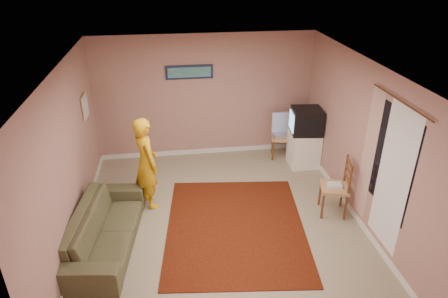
{
  "coord_description": "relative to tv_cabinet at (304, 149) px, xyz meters",
  "views": [
    {
      "loc": [
        -0.7,
        -5.35,
        4.06
      ],
      "look_at": [
        0.14,
        0.6,
        1.03
      ],
      "focal_mm": 32.0,
      "sensor_mm": 36.0,
      "label": 1
    }
  ],
  "objects": [
    {
      "name": "ground",
      "position": [
        -1.95,
        -1.68,
        -0.37
      ],
      "size": [
        5.0,
        5.0,
        0.0
      ],
      "primitive_type": "plane",
      "color": "gray",
      "rests_on": "ground"
    },
    {
      "name": "wall_back",
      "position": [
        -1.95,
        0.82,
        0.93
      ],
      "size": [
        4.5,
        0.02,
        2.6
      ],
      "primitive_type": "cube",
      "color": "#A9796F",
      "rests_on": "ground"
    },
    {
      "name": "wall_front",
      "position": [
        -1.95,
        -4.18,
        0.93
      ],
      "size": [
        4.5,
        0.02,
        2.6
      ],
      "primitive_type": "cube",
      "color": "#A9796F",
      "rests_on": "ground"
    },
    {
      "name": "wall_left",
      "position": [
        -4.2,
        -1.68,
        0.93
      ],
      "size": [
        0.02,
        5.0,
        2.6
      ],
      "primitive_type": "cube",
      "color": "#A9796F",
      "rests_on": "ground"
    },
    {
      "name": "wall_right",
      "position": [
        0.3,
        -1.68,
        0.93
      ],
      "size": [
        0.02,
        5.0,
        2.6
      ],
      "primitive_type": "cube",
      "color": "#A9796F",
      "rests_on": "ground"
    },
    {
      "name": "ceiling",
      "position": [
        -1.95,
        -1.68,
        2.23
      ],
      "size": [
        4.5,
        5.0,
        0.02
      ],
      "primitive_type": "cube",
      "color": "silver",
      "rests_on": "wall_back"
    },
    {
      "name": "baseboard_back",
      "position": [
        -1.95,
        0.81,
        -0.32
      ],
      "size": [
        4.5,
        0.02,
        0.1
      ],
      "primitive_type": "cube",
      "color": "silver",
      "rests_on": "ground"
    },
    {
      "name": "baseboard_left",
      "position": [
        -4.19,
        -1.68,
        -0.32
      ],
      "size": [
        0.02,
        5.0,
        0.1
      ],
      "primitive_type": "cube",
      "color": "silver",
      "rests_on": "ground"
    },
    {
      "name": "baseboard_right",
      "position": [
        0.29,
        -1.68,
        -0.32
      ],
      "size": [
        0.02,
        5.0,
        0.1
      ],
      "primitive_type": "cube",
      "color": "silver",
      "rests_on": "ground"
    },
    {
      "name": "window",
      "position": [
        0.29,
        -2.58,
        1.08
      ],
      "size": [
        0.01,
        1.1,
        1.5
      ],
      "primitive_type": "cube",
      "color": "black",
      "rests_on": "wall_right"
    },
    {
      "name": "curtain_sheer",
      "position": [
        0.28,
        -2.73,
        0.88
      ],
      "size": [
        0.01,
        0.75,
        2.1
      ],
      "primitive_type": "cube",
      "color": "white",
      "rests_on": "wall_right"
    },
    {
      "name": "curtain_floral",
      "position": [
        0.26,
        -2.03,
        0.88
      ],
      "size": [
        0.01,
        0.35,
        2.1
      ],
      "primitive_type": "cube",
      "color": "beige",
      "rests_on": "wall_right"
    },
    {
      "name": "curtain_rod",
      "position": [
        0.25,
        -2.58,
        1.95
      ],
      "size": [
        0.02,
        1.4,
        0.02
      ],
      "primitive_type": "cylinder",
      "rotation": [
        1.57,
        0.0,
        0.0
      ],
      "color": "brown",
      "rests_on": "wall_right"
    },
    {
      "name": "picture_back",
      "position": [
        -2.25,
        0.78,
        1.48
      ],
      "size": [
        0.95,
        0.04,
        0.28
      ],
      "color": "#151A3A",
      "rests_on": "wall_back"
    },
    {
      "name": "picture_left",
      "position": [
        -4.17,
        -0.08,
        1.18
      ],
      "size": [
        0.04,
        0.38,
        0.42
      ],
      "color": "beige",
      "rests_on": "wall_left"
    },
    {
      "name": "area_rug",
      "position": [
        -1.74,
        -1.88,
        -0.36
      ],
      "size": [
        2.49,
        2.97,
        0.01
      ],
      "primitive_type": "cube",
      "rotation": [
        0.0,
        0.0,
        -0.11
      ],
      "color": "black",
      "rests_on": "ground"
    },
    {
      "name": "tv_cabinet",
      "position": [
        0.0,
        0.0,
        0.0
      ],
      "size": [
        0.57,
        0.52,
        0.73
      ],
      "primitive_type": "cube",
      "color": "white",
      "rests_on": "ground"
    },
    {
      "name": "crt_tv",
      "position": [
        -0.01,
        0.0,
        0.62
      ],
      "size": [
        0.65,
        0.59,
        0.51
      ],
      "rotation": [
        0.0,
        0.0,
        -0.11
      ],
      "color": "black",
      "rests_on": "tv_cabinet"
    },
    {
      "name": "chair_a",
      "position": [
        -0.36,
        0.4,
        0.22
      ],
      "size": [
        0.51,
        0.49,
        0.52
      ],
      "rotation": [
        0.0,
        0.0,
        -0.21
      ],
      "color": "tan",
      "rests_on": "ground"
    },
    {
      "name": "dvd_player",
      "position": [
        -0.36,
        0.4,
        0.16
      ],
      "size": [
        0.41,
        0.31,
        0.07
      ],
      "primitive_type": "cube",
      "rotation": [
        0.0,
        0.0,
        0.08
      ],
      "color": "#ADAEB2",
      "rests_on": "chair_a"
    },
    {
      "name": "blue_throw",
      "position": [
        -0.36,
        0.52,
        0.41
      ],
      "size": [
        0.41,
        0.05,
        0.43
      ],
      "primitive_type": "cube",
      "color": "#7F93CF",
      "rests_on": "chair_a"
    },
    {
      "name": "chair_b",
      "position": [
        -0.04,
        -1.7,
        0.26
      ],
      "size": [
        0.54,
        0.55,
        0.55
      ],
      "rotation": [
        0.0,
        0.0,
        -1.82
      ],
      "color": "tan",
      "rests_on": "ground"
    },
    {
      "name": "game_console",
      "position": [
        -0.04,
        -1.7,
        0.18
      ],
      "size": [
        0.25,
        0.2,
        0.05
      ],
      "primitive_type": "cube",
      "rotation": [
        0.0,
        0.0,
        -0.16
      ],
      "color": "silver",
      "rests_on": "chair_b"
    },
    {
      "name": "sofa",
      "position": [
        -3.75,
        -2.05,
        -0.05
      ],
      "size": [
        1.1,
        2.25,
        0.63
      ],
      "primitive_type": "imported",
      "rotation": [
        0.0,
        0.0,
        1.45
      ],
      "color": "#4D492E",
      "rests_on": "ground"
    },
    {
      "name": "person",
      "position": [
        -3.13,
        -1.0,
        0.45
      ],
      "size": [
        0.61,
        0.71,
        1.64
      ],
      "primitive_type": "imported",
      "rotation": [
        0.0,
        0.0,
        2.0
      ],
      "color": "gold",
      "rests_on": "ground"
    }
  ]
}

